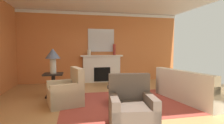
{
  "coord_description": "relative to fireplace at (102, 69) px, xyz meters",
  "views": [
    {
      "loc": [
        -1.07,
        -4.65,
        1.43
      ],
      "look_at": [
        0.15,
        1.06,
        1.0
      ],
      "focal_mm": 28.31,
      "sensor_mm": 36.0,
      "label": 1
    }
  ],
  "objects": [
    {
      "name": "ground_plane",
      "position": [
        -0.09,
        -2.88,
        -0.55
      ],
      "size": [
        8.61,
        8.61,
        0.0
      ],
      "primitive_type": "plane",
      "color": "tan"
    },
    {
      "name": "wall_fireplace",
      "position": [
        -0.09,
        0.21,
        0.96
      ],
      "size": [
        7.22,
        0.12,
        3.02
      ],
      "primitive_type": "cube",
      "color": "#CC723D",
      "rests_on": "ground_plane"
    },
    {
      "name": "crown_moulding",
      "position": [
        -0.09,
        0.13,
        2.39
      ],
      "size": [
        7.22,
        0.08,
        0.12
      ],
      "primitive_type": "cube",
      "color": "white"
    },
    {
      "name": "area_rug",
      "position": [
        0.17,
        -3.11,
        -0.55
      ],
      "size": [
        3.34,
        2.48,
        0.01
      ],
      "primitive_type": "cube",
      "color": "#993D33",
      "rests_on": "ground_plane"
    },
    {
      "name": "fireplace",
      "position": [
        0.0,
        0.0,
        0.0
      ],
      "size": [
        1.8,
        0.35,
        1.17
      ],
      "color": "white",
      "rests_on": "ground_plane"
    },
    {
      "name": "mantel_mirror",
      "position": [
        0.0,
        0.12,
        1.25
      ],
      "size": [
        1.14,
        0.04,
        0.98
      ],
      "primitive_type": "cube",
      "color": "silver"
    },
    {
      "name": "sofa",
      "position": [
        1.96,
        -3.3,
        -0.26
      ],
      "size": [
        1.2,
        2.21,
        0.85
      ],
      "color": "beige",
      "rests_on": "ground_plane"
    },
    {
      "name": "armchair_near_window",
      "position": [
        -1.36,
        -2.95,
        -0.25
      ],
      "size": [
        0.97,
        0.97,
        0.95
      ],
      "color": "#C1B293",
      "rests_on": "ground_plane"
    },
    {
      "name": "armchair_facing_fireplace",
      "position": [
        -0.15,
        -4.53,
        -0.25
      ],
      "size": [
        0.9,
        0.9,
        0.95
      ],
      "color": "brown",
      "rests_on": "ground_plane"
    },
    {
      "name": "coffee_table",
      "position": [
        0.17,
        -3.11,
        -0.22
      ],
      "size": [
        1.0,
        1.0,
        0.45
      ],
      "color": "black",
      "rests_on": "ground_plane"
    },
    {
      "name": "side_table",
      "position": [
        -1.78,
        -2.02,
        -0.15
      ],
      "size": [
        0.56,
        0.56,
        0.7
      ],
      "color": "black",
      "rests_on": "ground_plane"
    },
    {
      "name": "table_lamp",
      "position": [
        -1.78,
        -2.02,
        0.67
      ],
      "size": [
        0.44,
        0.44,
        0.75
      ],
      "color": "beige",
      "rests_on": "side_table"
    },
    {
      "name": "vase_mantel_right",
      "position": [
        0.55,
        -0.05,
        0.85
      ],
      "size": [
        0.13,
        0.13,
        0.47
      ],
      "primitive_type": "cylinder",
      "color": "#9E3328",
      "rests_on": "fireplace"
    },
    {
      "name": "vase_mantel_left",
      "position": [
        -0.55,
        -0.05,
        0.73
      ],
      "size": [
        0.16,
        0.16,
        0.23
      ],
      "primitive_type": "cylinder",
      "color": "beige",
      "rests_on": "fireplace"
    },
    {
      "name": "book_red_cover",
      "position": [
        0.22,
        -3.25,
        -0.08
      ],
      "size": [
        0.23,
        0.22,
        0.06
      ],
      "primitive_type": "cube",
      "rotation": [
        0.0,
        0.0,
        0.37
      ],
      "color": "navy",
      "rests_on": "coffee_table"
    },
    {
      "name": "book_art_folio",
      "position": [
        0.24,
        -3.03,
        -0.02
      ],
      "size": [
        0.26,
        0.19,
        0.05
      ],
      "primitive_type": "cube",
      "rotation": [
        0.0,
        0.0,
        -0.09
      ],
      "color": "navy",
      "rests_on": "coffee_table"
    }
  ]
}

